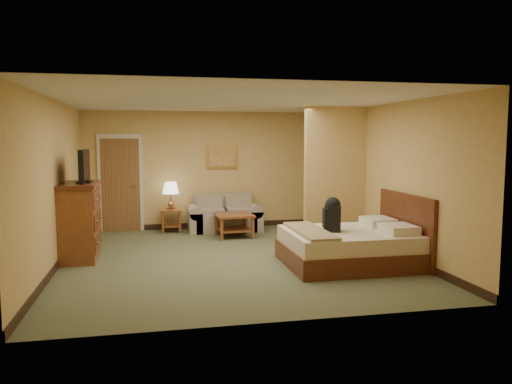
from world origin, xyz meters
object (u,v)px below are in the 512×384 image
object	(u,v)px
loveseat	(225,219)
bed	(353,246)
coffee_table	(234,221)
dresser	(80,221)

from	to	relation	value
loveseat	bed	bearing A→B (deg)	-65.03
coffee_table	dresser	distance (m)	3.11
coffee_table	bed	bearing A→B (deg)	-60.37
coffee_table	dresser	xyz separation A→B (m)	(-2.81, -1.31, 0.30)
coffee_table	dresser	bearing A→B (deg)	-154.95
coffee_table	dresser	size ratio (longest dim) A/B	0.60
dresser	bed	distance (m)	4.50
loveseat	bed	size ratio (longest dim) A/B	0.78
loveseat	coffee_table	bearing A→B (deg)	-83.75
dresser	coffee_table	bearing A→B (deg)	25.05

